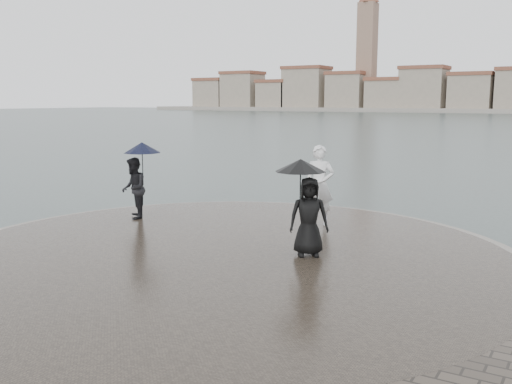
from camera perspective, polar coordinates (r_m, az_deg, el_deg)
The scene contains 6 objects.
ground at distance 9.49m, azimuth -15.41°, elevation -12.72°, with size 400.00×400.00×0.00m, color #2B3835.
kerb_ring at distance 11.98m, azimuth -3.21°, elevation -6.96°, with size 12.50×12.50×0.32m, color gray.
quay_tip at distance 11.97m, azimuth -3.21°, elevation -6.87°, with size 11.90×11.90×0.36m, color #2D261E.
statue at distance 14.42m, azimuth 6.36°, elevation 0.68°, with size 0.74×0.48×2.02m, color white.
visitor_left at distance 15.38m, azimuth -11.94°, elevation 1.36°, with size 1.23×1.09×2.04m.
visitor_right at distance 11.54m, azimuth 5.05°, elevation -0.88°, with size 1.24×1.05×1.95m.
Camera 1 is at (6.46, -6.02, 3.49)m, focal length 40.00 mm.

